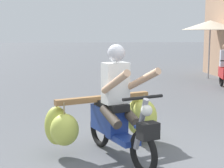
{
  "coord_description": "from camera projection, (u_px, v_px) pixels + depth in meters",
  "views": [
    {
      "loc": [
        -1.01,
        -3.91,
        1.72
      ],
      "look_at": [
        -0.48,
        1.57,
        0.9
      ],
      "focal_mm": 54.56,
      "sensor_mm": 36.0,
      "label": 1
    }
  ],
  "objects": [
    {
      "name": "motorbike_main_loaded",
      "position": [
        115.0,
        116.0,
        4.95
      ],
      "size": [
        1.78,
        1.89,
        1.58
      ],
      "color": "black",
      "rests_on": "ground"
    },
    {
      "name": "market_umbrella_near_shop",
      "position": [
        210.0,
        25.0,
        12.72
      ],
      "size": [
        2.14,
        2.14,
        2.2
      ],
      "color": "#99999E",
      "rests_on": "ground"
    }
  ]
}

